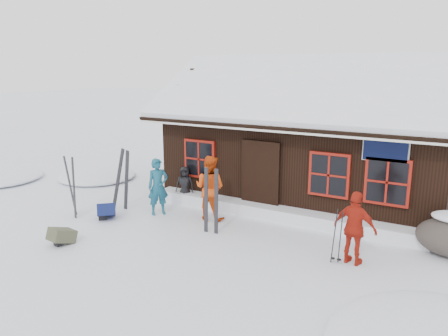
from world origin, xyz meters
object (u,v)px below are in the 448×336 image
at_px(ski_pair_left, 122,180).
at_px(ski_poles, 337,237).
at_px(backpack_olive, 62,238).
at_px(skier_orange_right, 355,228).
at_px(skier_crouched, 185,185).
at_px(skier_teal, 158,187).
at_px(backpack_blue, 107,212).
at_px(skier_orange_left, 210,188).

distance_m(ski_pair_left, ski_poles, 6.29).
bearing_deg(ski_poles, backpack_olive, -158.95).
height_order(skier_orange_right, skier_crouched, skier_orange_right).
relative_size(skier_teal, backpack_olive, 2.93).
bearing_deg(ski_poles, skier_crouched, 160.42).
bearing_deg(skier_crouched, skier_orange_right, -38.16).
bearing_deg(ski_poles, backpack_blue, -176.31).
height_order(skier_orange_right, ski_poles, skier_orange_right).
xyz_separation_m(skier_orange_right, ski_poles, (-0.32, -0.13, -0.22)).
distance_m(skier_crouched, backpack_olive, 4.11).
bearing_deg(ski_pair_left, ski_poles, -5.75).
height_order(skier_teal, ski_poles, skier_teal).
bearing_deg(skier_orange_left, skier_crouched, -34.22).
bearing_deg(skier_teal, skier_orange_left, -36.53).
xyz_separation_m(skier_orange_right, backpack_blue, (-6.47, -0.53, -0.61)).
bearing_deg(backpack_blue, skier_crouched, 22.07).
bearing_deg(backpack_blue, ski_poles, -39.48).
bearing_deg(skier_orange_right, backpack_blue, 14.25).
bearing_deg(backpack_blue, skier_orange_left, -13.58).
distance_m(skier_orange_left, skier_orange_right, 4.13).
xyz_separation_m(skier_crouched, backpack_olive, (-0.62, -4.04, -0.41)).
relative_size(backpack_blue, backpack_olive, 1.13).
bearing_deg(skier_orange_left, backpack_olive, 54.22).
bearing_deg(backpack_blue, skier_orange_right, -38.54).
bearing_deg(skier_orange_right, ski_poles, 31.48).
bearing_deg(skier_orange_right, skier_teal, 4.71).
relative_size(skier_teal, backpack_blue, 2.60).
distance_m(skier_orange_right, ski_poles, 0.41).
relative_size(ski_poles, backpack_olive, 2.23).
bearing_deg(ski_pair_left, skier_teal, 8.79).
xyz_separation_m(skier_teal, backpack_blue, (-1.00, -0.99, -0.62)).
relative_size(ski_pair_left, backpack_blue, 3.02).
xyz_separation_m(ski_pair_left, backpack_blue, (0.11, -0.78, -0.71)).
height_order(skier_orange_left, skier_orange_right, skier_orange_left).
bearing_deg(backpack_blue, ski_pair_left, 54.87).
bearing_deg(skier_orange_right, skier_orange_left, -2.36).
relative_size(skier_orange_left, ski_poles, 1.44).
bearing_deg(skier_teal, ski_pair_left, 139.45).
bearing_deg(ski_poles, skier_orange_left, 165.18).
bearing_deg(skier_teal, ski_poles, -58.22).
bearing_deg(skier_orange_right, skier_crouched, -7.69).
distance_m(skier_orange_right, backpack_blue, 6.52).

